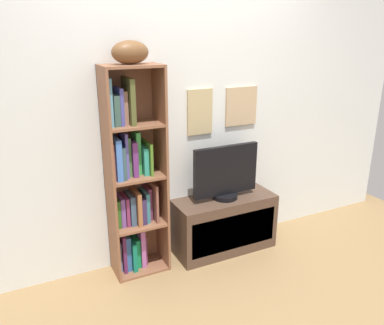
# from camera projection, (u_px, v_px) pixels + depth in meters

# --- Properties ---
(back_wall) EXTENTS (4.80, 0.08, 2.57)m
(back_wall) POSITION_uv_depth(u_px,v_px,m) (177.00, 110.00, 3.19)
(back_wall) COLOR silver
(back_wall) RESTS_ON ground
(bookshelf) EXTENTS (0.44, 0.28, 1.67)m
(bookshelf) POSITION_uv_depth(u_px,v_px,m) (131.00, 181.00, 3.04)
(bookshelf) COLOR brown
(bookshelf) RESTS_ON ground
(football) EXTENTS (0.29, 0.19, 0.16)m
(football) POSITION_uv_depth(u_px,v_px,m) (130.00, 52.00, 2.72)
(football) COLOR brown
(football) RESTS_ON bookshelf
(tv_stand) EXTENTS (0.91, 0.36, 0.51)m
(tv_stand) POSITION_uv_depth(u_px,v_px,m) (224.00, 224.00, 3.49)
(tv_stand) COLOR #483427
(tv_stand) RESTS_ON ground
(television) EXTENTS (0.60, 0.22, 0.48)m
(television) POSITION_uv_depth(u_px,v_px,m) (226.00, 173.00, 3.34)
(television) COLOR black
(television) RESTS_ON tv_stand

